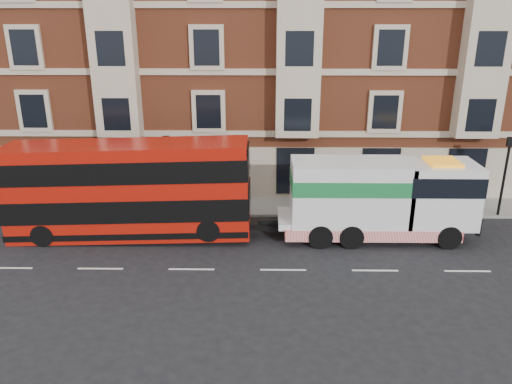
% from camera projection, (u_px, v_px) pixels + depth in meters
% --- Properties ---
extents(ground, '(120.00, 120.00, 0.00)m').
position_uv_depth(ground, '(283.00, 270.00, 21.70)').
color(ground, black).
rests_on(ground, ground).
extents(sidewalk, '(90.00, 3.00, 0.15)m').
position_uv_depth(sidewalk, '(278.00, 206.00, 28.74)').
color(sidewalk, slate).
rests_on(sidewalk, ground).
extents(victorian_terrace, '(45.00, 12.00, 20.40)m').
position_uv_depth(victorian_terrace, '(285.00, 22.00, 32.46)').
color(victorian_terrace, brown).
rests_on(victorian_terrace, ground).
extents(lamp_post_west, '(0.35, 0.15, 4.35)m').
position_uv_depth(lamp_post_west, '(168.00, 169.00, 26.72)').
color(lamp_post_west, black).
rests_on(lamp_post_west, sidewalk).
extents(lamp_post_east, '(0.35, 0.15, 4.35)m').
position_uv_depth(lamp_post_east, '(505.00, 171.00, 26.48)').
color(lamp_post_east, black).
rests_on(lamp_post_east, sidewalk).
extents(double_decker_bus, '(11.75, 2.70, 4.76)m').
position_uv_depth(double_decker_bus, '(128.00, 189.00, 24.21)').
color(double_decker_bus, '#A81309').
rests_on(double_decker_bus, ground).
extents(tow_truck, '(9.41, 2.78, 3.92)m').
position_uv_depth(tow_truck, '(376.00, 198.00, 24.20)').
color(tow_truck, silver).
rests_on(tow_truck, ground).
extents(pedestrian, '(0.77, 0.68, 1.77)m').
position_uv_depth(pedestrian, '(144.00, 191.00, 28.34)').
color(pedestrian, '#1C2B39').
rests_on(pedestrian, sidewalk).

